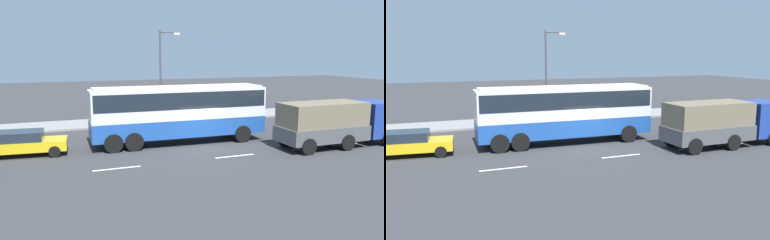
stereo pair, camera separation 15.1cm
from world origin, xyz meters
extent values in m
plane|color=#333335|center=(0.00, 0.00, 0.00)|extent=(120.00, 120.00, 0.00)
cube|color=gray|center=(0.00, 9.61, 0.07)|extent=(80.00, 4.00, 0.15)
cube|color=white|center=(-5.59, -3.19, 0.00)|extent=(2.40, 0.16, 0.01)
cube|color=white|center=(1.01, -3.19, 0.00)|extent=(2.40, 0.16, 0.01)
cube|color=white|center=(6.05, -3.19, 0.00)|extent=(2.40, 0.16, 0.01)
cube|color=white|center=(8.95, -3.19, 0.00)|extent=(2.40, 0.16, 0.01)
cube|color=#1E4C9E|center=(-0.82, 1.06, 1.10)|extent=(11.14, 2.79, 1.10)
cube|color=silver|center=(-0.82, 1.06, 2.58)|extent=(11.14, 2.79, 1.87)
cube|color=black|center=(-0.82, 1.06, 2.85)|extent=(10.91, 2.81, 1.03)
cube|color=black|center=(4.66, 0.89, 2.68)|extent=(0.19, 2.26, 1.49)
cube|color=silver|center=(-0.82, 1.06, 3.58)|extent=(10.69, 2.63, 0.12)
cylinder|color=black|center=(3.15, 2.11, 0.55)|extent=(1.11, 0.33, 1.10)
cylinder|color=black|center=(3.08, -0.24, 0.55)|extent=(1.11, 0.33, 1.10)
cylinder|color=black|center=(-3.91, 2.33, 0.55)|extent=(1.11, 0.33, 1.10)
cylinder|color=black|center=(-3.99, -0.02, 0.55)|extent=(1.11, 0.33, 1.10)
cylinder|color=black|center=(-5.11, 2.36, 0.55)|extent=(1.11, 0.33, 1.10)
cylinder|color=black|center=(-5.18, 0.01, 0.55)|extent=(1.11, 0.33, 1.10)
cube|color=navy|center=(10.84, -3.27, 1.57)|extent=(2.19, 2.37, 2.19)
cube|color=#4C4C4F|center=(6.83, -3.31, 0.93)|extent=(5.47, 2.40, 0.90)
cube|color=#6B604C|center=(6.83, -3.31, 2.08)|extent=(5.25, 2.31, 1.40)
cylinder|color=black|center=(11.02, -2.14, 0.48)|extent=(0.96, 0.29, 0.96)
cylinder|color=black|center=(7.81, -2.17, 0.48)|extent=(0.96, 0.29, 0.96)
cylinder|color=black|center=(7.83, -4.42, 0.48)|extent=(0.96, 0.29, 0.96)
cylinder|color=black|center=(5.00, -2.20, 0.48)|extent=(0.96, 0.29, 0.96)
cylinder|color=black|center=(5.02, -4.45, 0.48)|extent=(0.96, 0.29, 0.96)
cube|color=gold|center=(-10.05, 1.21, 0.60)|extent=(4.91, 2.25, 0.55)
cube|color=#1E2833|center=(-10.27, 1.23, 1.14)|extent=(2.77, 1.90, 0.53)
cylinder|color=black|center=(-8.25, 1.89, 0.32)|extent=(0.66, 0.26, 0.64)
cylinder|color=black|center=(-8.42, 0.19, 0.32)|extent=(0.66, 0.26, 0.64)
cylinder|color=black|center=(8.91, 9.40, 0.56)|extent=(0.14, 0.14, 0.82)
cylinder|color=black|center=(9.03, 9.50, 0.56)|extent=(0.14, 0.14, 0.82)
cylinder|color=gold|center=(8.97, 9.45, 1.28)|extent=(0.32, 0.32, 0.61)
sphere|color=brown|center=(8.97, 9.45, 1.69)|extent=(0.22, 0.22, 0.22)
cylinder|color=black|center=(0.86, 9.17, 0.59)|extent=(0.14, 0.14, 0.87)
cylinder|color=black|center=(0.86, 9.01, 0.59)|extent=(0.14, 0.14, 0.87)
cylinder|color=#2672B2|center=(0.86, 9.09, 1.35)|extent=(0.32, 0.32, 0.65)
sphere|color=brown|center=(0.86, 9.09, 1.79)|extent=(0.24, 0.24, 0.24)
cylinder|color=#47474C|center=(0.17, 8.36, 3.82)|extent=(0.16, 0.16, 7.34)
cylinder|color=#47474C|center=(0.86, 8.36, 7.34)|extent=(1.38, 0.10, 0.10)
cube|color=silver|center=(1.55, 8.36, 7.24)|extent=(0.50, 0.24, 0.16)
camera|label=1|loc=(-8.84, -22.06, 5.72)|focal=36.43mm
camera|label=2|loc=(-8.98, -22.01, 5.72)|focal=36.43mm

